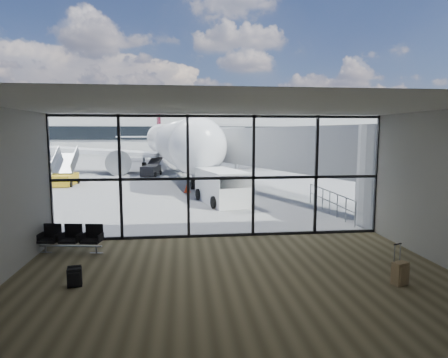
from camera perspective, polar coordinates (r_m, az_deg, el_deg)
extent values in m
plane|color=slate|center=(53.67, -4.82, 2.77)|extent=(220.00, 220.00, 0.00)
cube|color=brown|center=(10.34, 1.88, -14.69)|extent=(12.00, 8.00, 0.01)
cube|color=silver|center=(9.64, 1.99, 11.00)|extent=(12.00, 8.00, 0.02)
cube|color=#B1B1AC|center=(5.90, 7.56, -8.46)|extent=(12.00, 0.02, 4.50)
cube|color=white|center=(13.68, -0.46, 0.34)|extent=(12.00, 0.04, 4.50)
cube|color=black|center=(14.10, -0.46, -8.54)|extent=(12.00, 0.12, 0.10)
cube|color=black|center=(13.68, -0.46, 0.13)|extent=(12.00, 0.12, 0.10)
cube|color=black|center=(13.60, -0.47, 9.54)|extent=(12.00, 0.12, 0.10)
cube|color=black|center=(14.37, -25.01, 0.01)|extent=(0.10, 0.12, 4.50)
cube|color=black|center=(13.79, -15.52, 0.14)|extent=(0.10, 0.12, 4.50)
cube|color=black|center=(13.61, -5.50, 0.28)|extent=(0.10, 0.12, 4.50)
cube|color=black|center=(13.85, 4.48, 0.40)|extent=(0.10, 0.12, 4.50)
cube|color=black|center=(14.49, 13.84, 0.51)|extent=(0.10, 0.12, 4.50)
cube|color=black|center=(15.48, 22.21, 0.59)|extent=(0.10, 0.12, 4.50)
cylinder|color=gray|center=(16.95, 24.15, 0.49)|extent=(2.80, 2.80, 4.20)
cube|color=gray|center=(22.34, 9.13, 4.71)|extent=(7.45, 14.81, 2.40)
cube|color=gray|center=(28.72, 0.26, 5.26)|extent=(2.60, 2.20, 2.60)
cylinder|color=gray|center=(28.77, -1.32, 1.07)|extent=(0.20, 0.20, 1.80)
cylinder|color=gray|center=(28.96, 1.83, 1.10)|extent=(0.20, 0.20, 1.80)
cylinder|color=black|center=(28.93, 0.26, -0.20)|extent=(1.80, 0.56, 0.56)
cylinder|color=gray|center=(16.26, 19.35, -5.08)|extent=(0.06, 0.06, 1.10)
cylinder|color=gray|center=(17.06, 18.05, -4.48)|extent=(0.06, 0.06, 1.10)
cylinder|color=gray|center=(17.86, 16.86, -3.93)|extent=(0.06, 0.06, 1.10)
cylinder|color=gray|center=(18.68, 15.78, -3.43)|extent=(0.06, 0.06, 1.10)
cylinder|color=gray|center=(19.50, 14.79, -2.97)|extent=(0.06, 0.06, 1.10)
cylinder|color=gray|center=(20.33, 13.88, -2.55)|extent=(0.06, 0.06, 1.10)
cylinder|color=gray|center=(21.17, 13.04, -2.16)|extent=(0.06, 0.06, 1.10)
cylinder|color=gray|center=(18.60, 15.83, -1.82)|extent=(0.06, 5.40, 0.06)
cylinder|color=gray|center=(18.67, 15.79, -3.28)|extent=(0.06, 5.40, 0.06)
cube|color=silver|center=(75.53, -5.29, 6.98)|extent=(80.00, 12.00, 8.00)
cube|color=black|center=(69.43, -5.20, 6.99)|extent=(80.00, 0.20, 2.40)
cube|color=silver|center=(79.33, -24.02, 10.39)|extent=(10.00, 8.00, 3.00)
cube|color=silver|center=(78.14, 8.21, 10.60)|extent=(6.00, 6.00, 2.00)
cylinder|color=#382619|center=(93.46, -30.14, 4.54)|extent=(0.50, 0.50, 3.06)
sphere|color=black|center=(93.44, -30.28, 6.83)|extent=(5.61, 5.61, 5.61)
cylinder|color=#382619|center=(91.20, -26.69, 4.82)|extent=(0.50, 0.50, 3.42)
sphere|color=black|center=(91.20, -26.83, 7.44)|extent=(6.27, 6.27, 6.27)
cylinder|color=#382619|center=(89.31, -23.05, 4.74)|extent=(0.50, 0.50, 2.70)
sphere|color=black|center=(89.28, -23.15, 6.85)|extent=(4.95, 4.95, 4.95)
cylinder|color=#382619|center=(87.77, -19.29, 4.99)|extent=(0.50, 0.50, 3.06)
sphere|color=black|center=(87.75, -19.39, 7.43)|extent=(5.61, 5.61, 5.61)
cylinder|color=#382619|center=(86.62, -15.41, 5.23)|extent=(0.50, 0.50, 3.42)
sphere|color=black|center=(86.62, -15.50, 7.99)|extent=(6.27, 6.27, 6.27)
cube|color=gray|center=(13.15, -22.32, -9.43)|extent=(2.02, 0.38, 0.04)
cube|color=black|center=(13.41, -25.08, -8.48)|extent=(0.65, 0.61, 0.07)
cube|color=black|center=(13.57, -24.63, -7.23)|extent=(0.57, 0.15, 0.51)
cube|color=black|center=(13.11, -22.36, -8.69)|extent=(0.65, 0.61, 0.07)
cube|color=black|center=(13.27, -21.94, -7.41)|extent=(0.57, 0.15, 0.51)
cube|color=black|center=(12.84, -19.52, -8.89)|extent=(0.65, 0.61, 0.07)
cube|color=black|center=(13.01, -19.13, -7.57)|extent=(0.57, 0.15, 0.51)
cylinder|color=gray|center=(13.55, -25.54, -9.62)|extent=(0.06, 0.06, 0.23)
cylinder|color=gray|center=(12.87, -18.88, -10.17)|extent=(0.06, 0.06, 0.23)
cube|color=black|center=(10.37, -21.81, -13.76)|extent=(0.38, 0.28, 0.47)
cube|color=black|center=(10.25, -21.86, -14.01)|extent=(0.29, 0.12, 0.32)
cylinder|color=black|center=(10.39, -21.83, -12.32)|extent=(0.33, 0.15, 0.09)
cube|color=#937952|center=(10.69, 25.23, -12.87)|extent=(0.45, 0.36, 0.58)
cube|color=#937952|center=(10.62, 25.79, -13.03)|extent=(0.32, 0.16, 0.43)
cylinder|color=gray|center=(10.52, 24.54, -10.33)|extent=(0.03, 0.03, 0.48)
cylinder|color=gray|center=(10.69, 25.26, -10.10)|extent=(0.03, 0.03, 0.48)
cube|color=black|center=(10.54, 24.96, -8.98)|extent=(0.25, 0.12, 0.02)
cylinder|color=black|center=(10.77, 24.33, -14.27)|extent=(0.05, 0.07, 0.06)
cylinder|color=black|center=(10.93, 25.04, -13.99)|extent=(0.05, 0.07, 0.06)
cylinder|color=white|center=(38.76, -7.95, 5.64)|extent=(7.76, 30.48, 3.73)
sphere|color=white|center=(23.78, -4.04, 4.97)|extent=(3.73, 3.73, 3.73)
cone|color=white|center=(56.33, -9.88, 6.27)|extent=(4.51, 6.50, 3.73)
cube|color=black|center=(24.36, -4.30, 6.20)|extent=(2.36, 1.50, 0.50)
cube|color=white|center=(39.82, -20.47, 4.07)|extent=(15.50, 6.07, 1.19)
cylinder|color=black|center=(37.63, -15.71, 2.57)|extent=(2.56, 3.68, 2.12)
cube|color=white|center=(55.68, -13.18, 6.29)|extent=(5.67, 2.22, 0.18)
cube|color=white|center=(41.56, 3.79, 4.59)|extent=(15.12, 9.65, 1.19)
cylinder|color=black|center=(38.76, 0.00, 2.95)|extent=(2.56, 3.68, 2.12)
cube|color=white|center=(56.16, -6.54, 6.43)|extent=(5.83, 3.58, 0.18)
cube|color=#520B1C|center=(56.40, -9.95, 9.65)|extent=(0.81, 3.84, 6.05)
cylinder|color=gray|center=(25.94, -4.77, -0.02)|extent=(0.20, 0.20, 1.41)
cylinder|color=black|center=(25.98, -4.76, -0.80)|extent=(0.34, 0.73, 0.71)
cylinder|color=black|center=(39.20, -12.07, 1.80)|extent=(0.58, 1.02, 0.97)
cylinder|color=black|center=(39.79, -3.92, 2.01)|extent=(0.58, 1.02, 0.97)
cube|color=white|center=(20.71, -0.36, -1.14)|extent=(2.83, 4.56, 1.84)
cube|color=black|center=(19.20, 1.26, -0.26)|extent=(1.97, 1.50, 0.64)
cylinder|color=black|center=(19.22, -1.51, -3.58)|extent=(0.38, 0.68, 0.64)
cylinder|color=black|center=(19.88, 3.52, -3.24)|extent=(0.38, 0.68, 0.64)
cylinder|color=black|center=(21.81, -3.88, -2.34)|extent=(0.38, 0.68, 0.64)
cylinder|color=black|center=(22.40, 0.63, -2.08)|extent=(0.38, 0.68, 0.64)
cube|color=black|center=(34.89, -11.06, 1.27)|extent=(1.78, 2.85, 0.88)
cube|color=black|center=(35.85, -10.58, 2.49)|extent=(1.51, 2.38, 0.91)
cylinder|color=black|center=(34.27, -12.47, 0.70)|extent=(0.27, 0.47, 0.44)
cylinder|color=black|center=(33.90, -10.49, 0.68)|extent=(0.27, 0.47, 0.44)
cylinder|color=black|center=(35.94, -11.58, 1.00)|extent=(0.27, 0.47, 0.44)
cylinder|color=black|center=(35.58, -9.68, 0.98)|extent=(0.27, 0.47, 0.44)
cube|color=#BD9316|center=(30.22, -23.30, -0.08)|extent=(1.61, 2.79, 0.79)
cube|color=gray|center=(30.87, -22.98, 2.20)|extent=(1.40, 2.26, 1.47)
cylinder|color=black|center=(29.55, -25.30, -0.77)|extent=(0.20, 0.44, 0.44)
cylinder|color=black|center=(29.08, -22.33, -0.74)|extent=(0.20, 0.44, 0.44)
cylinder|color=black|center=(31.42, -24.15, -0.30)|extent=(0.20, 0.44, 0.44)
cylinder|color=black|center=(30.98, -21.35, -0.26)|extent=(0.20, 0.44, 0.44)
cube|color=#FF390D|center=(24.75, -5.63, -1.98)|extent=(0.43, 0.43, 0.03)
cone|color=#FF390D|center=(24.71, -5.64, -1.31)|extent=(0.41, 0.41, 0.61)
cube|color=orange|center=(25.94, 1.40, -1.54)|extent=(0.38, 0.38, 0.03)
cone|color=orange|center=(25.91, 1.41, -0.98)|extent=(0.36, 0.36, 0.54)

